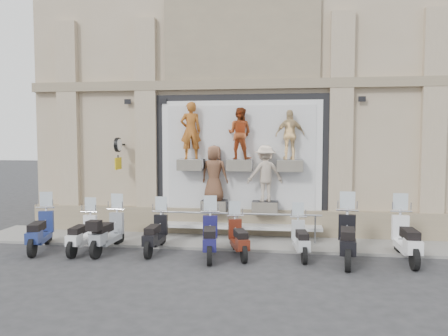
{
  "coord_description": "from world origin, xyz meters",
  "views": [
    {
      "loc": [
        1.36,
        -10.92,
        3.2
      ],
      "look_at": [
        -0.4,
        1.9,
        2.28
      ],
      "focal_mm": 35.0,
      "sensor_mm": 36.0,
      "label": 1
    }
  ],
  "objects": [
    {
      "name": "ground",
      "position": [
        0.0,
        0.0,
        0.0
      ],
      "size": [
        90.0,
        90.0,
        0.0
      ],
      "primitive_type": "plane",
      "color": "#2D2D30",
      "rests_on": "ground"
    },
    {
      "name": "sidewalk",
      "position": [
        0.0,
        2.1,
        0.04
      ],
      "size": [
        16.0,
        2.2,
        0.08
      ],
      "primitive_type": "cube",
      "color": "gray",
      "rests_on": "ground"
    },
    {
      "name": "building",
      "position": [
        0.0,
        7.0,
        6.0
      ],
      "size": [
        14.0,
        8.6,
        12.0
      ],
      "primitive_type": null,
      "color": "tan",
      "rests_on": "ground"
    },
    {
      "name": "shop_vitrine",
      "position": [
        0.04,
        2.74,
        2.38
      ],
      "size": [
        5.6,
        0.98,
        4.3
      ],
      "color": "black",
      "rests_on": "ground"
    },
    {
      "name": "guard_rail",
      "position": [
        0.0,
        2.0,
        0.47
      ],
      "size": [
        5.06,
        0.1,
        0.93
      ],
      "primitive_type": null,
      "color": "#9EA0A5",
      "rests_on": "ground"
    },
    {
      "name": "clock_sign_bracket",
      "position": [
        -3.9,
        2.47,
        2.8
      ],
      "size": [
        0.1,
        0.8,
        1.02
      ],
      "color": "black",
      "rests_on": "ground"
    },
    {
      "name": "scooter_a",
      "position": [
        -5.41,
        0.37,
        0.8
      ],
      "size": [
        1.03,
        2.04,
        1.59
      ],
      "primitive_type": null,
      "rotation": [
        0.0,
        0.0,
        0.24
      ],
      "color": "navy",
      "rests_on": "ground"
    },
    {
      "name": "scooter_b",
      "position": [
        -4.17,
        0.39,
        0.73
      ],
      "size": [
        0.56,
        1.8,
        1.45
      ],
      "primitive_type": null,
      "rotation": [
        0.0,
        0.0,
        0.02
      ],
      "color": "white",
      "rests_on": "ground"
    },
    {
      "name": "scooter_c",
      "position": [
        -3.47,
        0.49,
        0.78
      ],
      "size": [
        0.67,
        1.95,
        1.56
      ],
      "primitive_type": null,
      "rotation": [
        0.0,
        0.0,
        -0.06
      ],
      "color": "gray",
      "rests_on": "ground"
    },
    {
      "name": "scooter_d",
      "position": [
        -2.14,
        0.64,
        0.74
      ],
      "size": [
        0.54,
        1.82,
        1.48
      ],
      "primitive_type": null,
      "rotation": [
        0.0,
        0.0,
        0.0
      ],
      "color": "black",
      "rests_on": "ground"
    },
    {
      "name": "scooter_e",
      "position": [
        -0.56,
        0.31,
        0.79
      ],
      "size": [
        0.86,
        2.0,
        1.58
      ],
      "primitive_type": null,
      "rotation": [
        0.0,
        0.0,
        0.15
      ],
      "color": "#18164E",
      "rests_on": "ground"
    },
    {
      "name": "scooter_f",
      "position": [
        0.19,
        0.54,
        0.71
      ],
      "size": [
        1.01,
        1.81,
        1.41
      ],
      "primitive_type": null,
      "rotation": [
        0.0,
        0.0,
        0.31
      ],
      "color": "#571C0F",
      "rests_on": "ground"
    },
    {
      "name": "scooter_g",
      "position": [
        1.83,
        0.68,
        0.7
      ],
      "size": [
        0.68,
        1.76,
        1.39
      ],
      "primitive_type": null,
      "rotation": [
        0.0,
        0.0,
        0.11
      ],
      "color": "#B1B5B8",
      "rests_on": "ground"
    },
    {
      "name": "scooter_h",
      "position": [
        2.99,
        0.34,
        0.87
      ],
      "size": [
        0.87,
        2.2,
        1.74
      ],
      "primitive_type": null,
      "rotation": [
        0.0,
        0.0,
        -0.12
      ],
      "color": "black",
      "rests_on": "ground"
    },
    {
      "name": "scooter_i",
      "position": [
        4.5,
        0.64,
        0.84
      ],
      "size": [
        0.61,
        2.07,
        1.68
      ],
      "primitive_type": null,
      "rotation": [
        0.0,
        0.0,
        -0.01
      ],
      "color": "white",
      "rests_on": "ground"
    }
  ]
}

